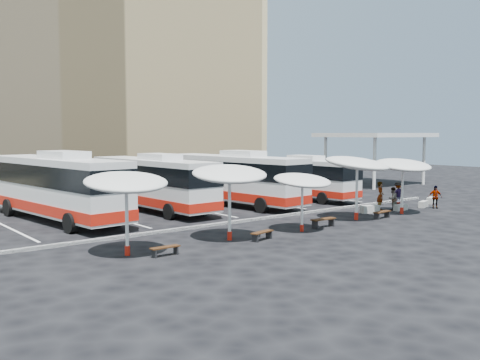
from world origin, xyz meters
TOP-DOWN VIEW (x-y plane):
  - ground at (0.00, 0.00)m, footprint 120.00×120.00m
  - sandstone_building at (0.00, 31.87)m, footprint 42.00×18.25m
  - service_canopy at (24.00, 10.00)m, footprint 10.00×8.00m
  - curb_divider at (0.00, 0.50)m, footprint 34.00×0.25m
  - bay_lines at (0.00, 8.00)m, footprint 24.15×12.00m
  - bus_0 at (-9.07, 7.80)m, footprint 4.09×13.31m
  - bus_1 at (-2.58, 7.95)m, footprint 3.17×12.21m
  - bus_2 at (3.33, 6.71)m, footprint 3.69×12.66m
  - bus_3 at (9.62, 6.57)m, footprint 2.91×11.02m
  - sunshade_0 at (-9.97, -3.06)m, footprint 4.20×4.23m
  - sunshade_1 at (-4.60, -3.18)m, footprint 4.71×4.74m
  - sunshade_2 at (-0.22, -3.75)m, footprint 3.41×3.44m
  - sunshade_3 at (5.04, -3.09)m, footprint 4.62×4.65m
  - sunshade_4 at (9.28, -3.35)m, footprint 4.48×4.51m
  - wood_bench_0 at (-8.79, -4.17)m, footprint 1.33×0.36m
  - wood_bench_1 at (-3.40, -4.21)m, footprint 1.45×0.67m
  - wood_bench_2 at (1.58, -3.62)m, footprint 1.62×0.47m
  - wood_bench_3 at (6.67, -3.74)m, footprint 1.45×0.49m
  - conc_bench_0 at (7.94, -1.86)m, footprint 1.38×0.73m
  - conc_bench_1 at (10.42, -2.48)m, footprint 1.11×0.40m
  - conc_bench_2 at (13.10, -2.48)m, footprint 1.20×0.68m
  - conc_bench_3 at (15.32, -1.72)m, footprint 1.30×0.79m
  - passenger_0 at (9.58, -1.46)m, footprint 0.83×0.80m
  - passenger_1 at (10.26, -1.95)m, footprint 0.80×0.65m
  - passenger_2 at (13.14, -3.35)m, footprint 0.93×0.92m
  - passenger_3 at (13.00, -0.46)m, footprint 1.15×0.80m

SIDE VIEW (x-z plane):
  - ground at x=0.00m, z-range 0.00..0.00m
  - bay_lines at x=0.00m, z-range 0.00..0.01m
  - curb_divider at x=0.00m, z-range 0.00..0.15m
  - conc_bench_1 at x=10.42m, z-range 0.00..0.41m
  - conc_bench_2 at x=13.10m, z-range 0.00..0.43m
  - conc_bench_3 at x=15.32m, z-range 0.00..0.46m
  - conc_bench_0 at x=7.94m, z-range 0.00..0.49m
  - wood_bench_0 at x=-8.79m, z-range 0.11..0.51m
  - wood_bench_1 at x=-3.40m, z-range 0.12..0.55m
  - wood_bench_3 at x=6.67m, z-range 0.12..0.56m
  - wood_bench_2 at x=1.58m, z-range 0.13..0.62m
  - passenger_1 at x=10.26m, z-range 0.00..1.55m
  - passenger_2 at x=13.14m, z-range 0.00..1.58m
  - passenger_3 at x=13.00m, z-range 0.00..1.63m
  - passenger_0 at x=9.58m, z-range 0.00..1.92m
  - bus_3 at x=9.62m, z-range 0.04..3.51m
  - bus_1 at x=-2.58m, z-range 0.04..3.89m
  - bus_2 at x=3.33m, z-range 0.04..4.00m
  - bus_0 at x=-9.07m, z-range 0.04..4.20m
  - sunshade_2 at x=-0.22m, z-range 1.11..4.27m
  - sunshade_0 at x=-9.97m, z-range 1.28..4.94m
  - sunshade_4 at x=9.28m, z-range 1.29..4.96m
  - sunshade_1 at x=-4.60m, z-range 1.32..5.09m
  - sunshade_3 at x=5.04m, z-range 1.38..5.34m
  - service_canopy at x=24.00m, z-range 2.27..7.47m
  - sandstone_building at x=0.00m, z-range -2.17..27.43m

